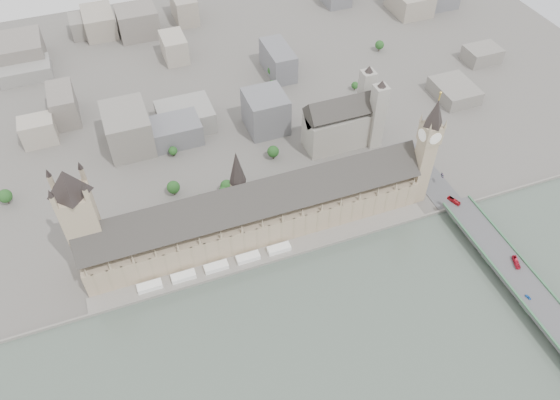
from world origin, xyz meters
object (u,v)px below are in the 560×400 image
object	(u,v)px
palace_of_westminster	(255,212)
westminster_abbey	(344,121)
elizabeth_tower	(427,145)
red_bus_north	(454,201)
car_approach	(442,175)
victoria_tower	(81,219)
westminster_bridge	(509,271)
red_bus_south	(516,262)
car_blue	(528,297)

from	to	relation	value
palace_of_westminster	westminster_abbey	world-z (taller)	westminster_abbey
elizabeth_tower	red_bus_north	distance (m)	55.99
westminster_abbey	red_bus_north	xyz separation A→B (m)	(47.69, -110.93, -13.23)
westminster_abbey	car_approach	world-z (taller)	westminster_abbey
victoria_tower	westminster_bridge	world-z (taller)	victoria_tower
palace_of_westminster	red_bus_north	distance (m)	162.93
palace_of_westminster	elizabeth_tower	distance (m)	142.94
red_bus_south	car_blue	size ratio (longest dim) A/B	2.61
victoria_tower	car_blue	size ratio (longest dim) A/B	22.56
car_blue	westminster_abbey	bearing A→B (deg)	88.58
victoria_tower	car_approach	bearing A→B (deg)	-2.39
red_bus_north	car_blue	size ratio (longest dim) A/B	2.60
elizabeth_tower	victoria_tower	xyz separation A→B (m)	(-260.00, 18.00, -2.88)
red_bus_south	elizabeth_tower	bearing A→B (deg)	126.90
red_bus_north	car_approach	world-z (taller)	red_bus_north
red_bus_south	westminster_bridge	bearing A→B (deg)	-139.74
palace_of_westminster	red_bus_south	size ratio (longest dim) A/B	22.89
elizabeth_tower	red_bus_south	bearing A→B (deg)	-72.96
westminster_bridge	car_blue	world-z (taller)	car_blue
red_bus_north	red_bus_south	world-z (taller)	red_bus_south
westminster_abbey	car_approach	size ratio (longest dim) A/B	13.42
westminster_bridge	red_bus_north	xyz separation A→B (m)	(-3.39, 71.57, 6.73)
elizabeth_tower	red_bus_south	xyz separation A→B (m)	(28.73, -93.74, -46.22)
car_blue	car_approach	bearing A→B (deg)	71.53
elizabeth_tower	westminster_abbey	size ratio (longest dim) A/B	1.58
victoria_tower	elizabeth_tower	bearing A→B (deg)	-3.96
elizabeth_tower	westminster_bridge	size ratio (longest dim) A/B	0.33
victoria_tower	westminster_bridge	xyz separation A→B (m)	(284.00, -113.50, -50.08)
victoria_tower	westminster_bridge	size ratio (longest dim) A/B	0.31
westminster_abbey	red_bus_north	world-z (taller)	westminster_abbey
westminster_bridge	red_bus_north	world-z (taller)	red_bus_north
palace_of_westminster	victoria_tower	world-z (taller)	victoria_tower
westminster_bridge	car_approach	world-z (taller)	car_approach
elizabeth_tower	westminster_bridge	distance (m)	111.81
elizabeth_tower	victoria_tower	bearing A→B (deg)	176.04
westminster_abbey	car_blue	world-z (taller)	westminster_abbey
westminster_abbey	car_approach	xyz separation A→B (m)	(55.93, -81.06, -14.10)
westminster_abbey	car_approach	distance (m)	99.49
elizabeth_tower	car_approach	world-z (taller)	elizabeth_tower
elizabeth_tower	westminster_abbey	xyz separation A→B (m)	(-27.08, 87.00, -33.01)
red_bus_south	car_blue	bearing A→B (deg)	-91.16
palace_of_westminster	westminster_bridge	bearing A→B (deg)	-33.49
palace_of_westminster	victoria_tower	xyz separation A→B (m)	(-122.00, 6.30, 32.50)
westminster_bridge	car_approach	size ratio (longest dim) A/B	64.14
palace_of_westminster	car_blue	bearing A→B (deg)	-40.50
victoria_tower	westminster_bridge	distance (m)	309.91
palace_of_westminster	westminster_abbey	xyz separation A→B (m)	(110.92, 75.30, 2.38)
red_bus_north	victoria_tower	bearing A→B (deg)	149.34
car_blue	victoria_tower	bearing A→B (deg)	139.72
victoria_tower	car_blue	distance (m)	314.22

